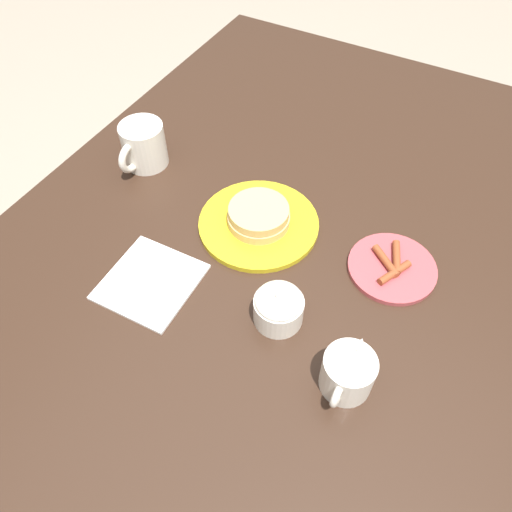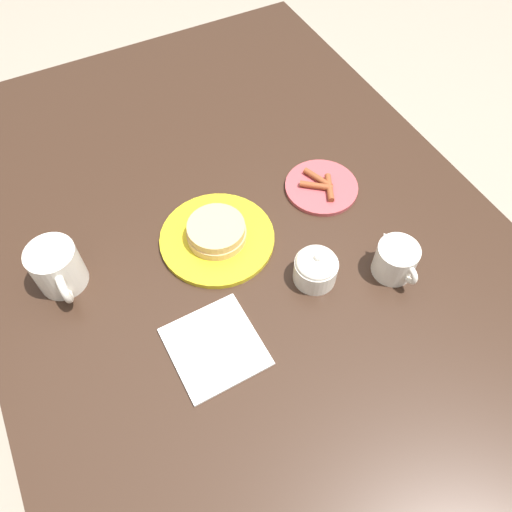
# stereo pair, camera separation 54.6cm
# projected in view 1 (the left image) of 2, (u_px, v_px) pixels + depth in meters

# --- Properties ---
(ground_plane) EXTENTS (8.00, 8.00, 0.00)m
(ground_plane) POSITION_uv_depth(u_px,v_px,m) (269.00, 395.00, 1.56)
(ground_plane) COLOR gray
(dining_table) EXTENTS (1.56, 1.07, 0.74)m
(dining_table) POSITION_uv_depth(u_px,v_px,m) (276.00, 272.00, 1.05)
(dining_table) COLOR #332116
(dining_table) RESTS_ON ground_plane
(pancake_plate) EXTENTS (0.24, 0.24, 0.05)m
(pancake_plate) POSITION_uv_depth(u_px,v_px,m) (259.00, 220.00, 0.99)
(pancake_plate) COLOR gold
(pancake_plate) RESTS_ON dining_table
(side_plate_bacon) EXTENTS (0.17, 0.17, 0.02)m
(side_plate_bacon) POSITION_uv_depth(u_px,v_px,m) (392.00, 267.00, 0.93)
(side_plate_bacon) COLOR #B2474C
(side_plate_bacon) RESTS_ON dining_table
(coffee_mug) EXTENTS (0.13, 0.10, 0.10)m
(coffee_mug) POSITION_uv_depth(u_px,v_px,m) (143.00, 145.00, 1.09)
(coffee_mug) COLOR silver
(coffee_mug) RESTS_ON dining_table
(creamer_pitcher) EXTENTS (0.12, 0.08, 0.08)m
(creamer_pitcher) POSITION_uv_depth(u_px,v_px,m) (348.00, 372.00, 0.77)
(creamer_pitcher) COLOR silver
(creamer_pitcher) RESTS_ON dining_table
(sugar_bowl) EXTENTS (0.09, 0.09, 0.08)m
(sugar_bowl) POSITION_uv_depth(u_px,v_px,m) (279.00, 307.00, 0.84)
(sugar_bowl) COLOR silver
(sugar_bowl) RESTS_ON dining_table
(napkin) EXTENTS (0.17, 0.16, 0.01)m
(napkin) POSITION_uv_depth(u_px,v_px,m) (150.00, 282.00, 0.92)
(napkin) COLOR white
(napkin) RESTS_ON dining_table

